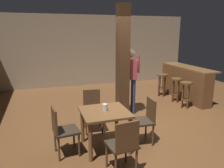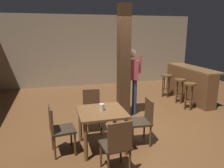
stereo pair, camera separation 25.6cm
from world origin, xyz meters
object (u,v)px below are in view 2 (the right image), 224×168
object	(u,v)px
bar_stool_mid	(180,85)
bar_stool_far	(166,80)
chair_north	(92,108)
napkin_cup	(102,107)
chair_east	(143,119)
standing_person	(132,77)
dining_table	(102,118)
bar_stool_near	(189,90)
chair_south	(117,144)
chair_west	(58,127)
bar_counter	(189,83)

from	to	relation	value
bar_stool_mid	bar_stool_far	xyz separation A→B (m)	(-0.06, 0.71, 0.02)
chair_north	napkin_cup	world-z (taller)	chair_north
chair_east	standing_person	distance (m)	1.65
dining_table	chair_north	distance (m)	0.86
bar_stool_near	bar_stool_far	size ratio (longest dim) A/B	1.01
dining_table	bar_stool_near	distance (m)	3.15
chair_east	bar_stool_far	size ratio (longest dim) A/B	1.17
bar_stool_far	bar_stool_near	bearing A→B (deg)	-90.03
standing_person	chair_east	bearing A→B (deg)	-102.15
dining_table	chair_south	xyz separation A→B (m)	(0.05, -0.83, -0.10)
chair_south	chair_north	bearing A→B (deg)	92.65
bar_stool_mid	chair_east	bearing A→B (deg)	-135.79
standing_person	dining_table	bearing A→B (deg)	-127.28
chair_south	chair_east	bearing A→B (deg)	46.12
dining_table	chair_east	world-z (taller)	chair_east
chair_west	napkin_cup	xyz separation A→B (m)	(0.79, 0.01, 0.30)
chair_north	standing_person	xyz separation A→B (m)	(1.17, 0.64, 0.50)
chair_east	bar_counter	world-z (taller)	bar_counter
bar_stool_near	bar_stool_far	bearing A→B (deg)	89.97
dining_table	bar_counter	size ratio (longest dim) A/B	0.40
chair_north	napkin_cup	size ratio (longest dim) A/B	6.96
dining_table	chair_north	world-z (taller)	chair_north
chair_north	napkin_cup	xyz separation A→B (m)	(0.04, -0.85, 0.30)
chair_west	napkin_cup	bearing A→B (deg)	1.02
bar_stool_mid	bar_stool_near	bearing A→B (deg)	-96.18
bar_stool_near	bar_stool_mid	xyz separation A→B (m)	(0.06, 0.57, -0.01)
chair_south	bar_stool_near	distance (m)	3.56
chair_north	bar_stool_mid	xyz separation A→B (m)	(2.91, 1.12, 0.05)
chair_west	chair_south	distance (m)	1.18
standing_person	bar_counter	world-z (taller)	standing_person
dining_table	bar_stool_near	xyz separation A→B (m)	(2.82, 1.40, -0.03)
dining_table	standing_person	size ratio (longest dim) A/B	0.50
dining_table	bar_stool_near	world-z (taller)	bar_stool_near
chair_east	napkin_cup	bearing A→B (deg)	176.26
chair_west	napkin_cup	world-z (taller)	chair_west
chair_west	bar_stool_far	world-z (taller)	chair_west
napkin_cup	bar_stool_far	xyz separation A→B (m)	(2.81, 2.68, -0.23)
dining_table	napkin_cup	size ratio (longest dim) A/B	6.70
chair_east	standing_person	xyz separation A→B (m)	(0.33, 1.54, 0.50)
chair_north	dining_table	bearing A→B (deg)	-87.94
chair_south	bar_counter	world-z (taller)	bar_counter
chair_south	standing_person	distance (m)	2.62
napkin_cup	bar_counter	world-z (taller)	bar_counter
dining_table	chair_south	bearing A→B (deg)	-86.74
napkin_cup	bar_stool_near	world-z (taller)	napkin_cup
napkin_cup	bar_counter	distance (m)	4.01
dining_table	bar_stool_near	size ratio (longest dim) A/B	1.12
standing_person	bar_stool_far	size ratio (longest dim) A/B	2.27
bar_counter	bar_stool_far	distance (m)	0.74
dining_table	chair_west	size ratio (longest dim) A/B	0.96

